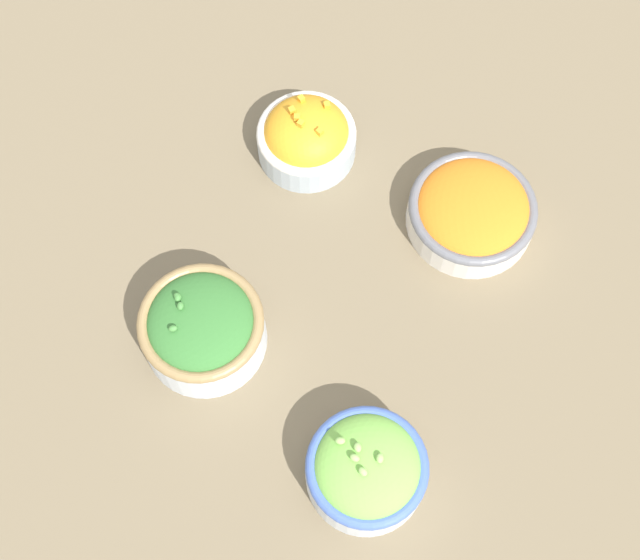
{
  "coord_description": "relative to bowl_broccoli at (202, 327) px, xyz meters",
  "views": [
    {
      "loc": [
        -0.32,
        -0.19,
        0.89
      ],
      "look_at": [
        0.0,
        0.0,
        0.03
      ],
      "focal_mm": 50.0,
      "sensor_mm": 36.0,
      "label": 1
    }
  ],
  "objects": [
    {
      "name": "bowl_broccoli",
      "position": [
        0.0,
        0.0,
        0.0
      ],
      "size": [
        0.13,
        0.13,
        0.08
      ],
      "color": "silver",
      "rests_on": "ground_plane"
    },
    {
      "name": "bowl_carrots",
      "position": [
        0.26,
        -0.18,
        -0.01
      ],
      "size": [
        0.14,
        0.14,
        0.05
      ],
      "color": "silver",
      "rests_on": "ground_plane"
    },
    {
      "name": "ground_plane",
      "position": [
        0.11,
        -0.08,
        -0.04
      ],
      "size": [
        3.0,
        3.0,
        0.0
      ],
      "primitive_type": "plane",
      "color": "#75664C"
    },
    {
      "name": "bowl_squash",
      "position": [
        0.25,
        0.03,
        -0.01
      ],
      "size": [
        0.11,
        0.11,
        0.07
      ],
      "color": "#B2C1CC",
      "rests_on": "ground_plane"
    },
    {
      "name": "bowl_lettuce",
      "position": [
        -0.04,
        -0.21,
        -0.0
      ],
      "size": [
        0.12,
        0.12,
        0.08
      ],
      "color": "silver",
      "rests_on": "ground_plane"
    }
  ]
}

